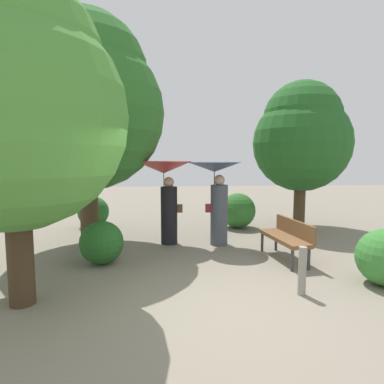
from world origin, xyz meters
TOP-DOWN VIEW (x-y plane):
  - ground_plane at (0.00, 0.00)m, footprint 40.00×40.00m
  - person_left at (-0.69, 3.46)m, footprint 1.37×1.37m
  - person_right at (0.53, 3.29)m, footprint 1.30×1.30m
  - park_bench at (1.83, 1.99)m, footprint 0.68×1.55m
  - tree_near_left at (-2.51, 3.40)m, footprint 3.62×3.62m
  - tree_near_right at (3.35, 4.99)m, footprint 2.85×2.85m
  - tree_mid_left at (-2.77, 0.28)m, footprint 3.15×3.15m
  - bush_path_left at (1.50, 5.14)m, footprint 1.06×1.06m
  - bush_behind_bench at (-2.91, 5.62)m, footprint 0.94×0.94m
  - bush_far_side at (-1.97, 2.01)m, footprint 0.87×0.87m
  - path_marker_post at (1.40, 0.26)m, footprint 0.12×0.12m

SIDE VIEW (x-z plane):
  - ground_plane at x=0.00m, z-range 0.00..0.00m
  - path_marker_post at x=1.40m, z-range 0.00..0.76m
  - bush_far_side at x=-1.97m, z-range 0.00..0.87m
  - bush_behind_bench at x=-2.91m, z-range 0.00..0.94m
  - park_bench at x=1.83m, z-range 0.10..0.93m
  - bush_path_left at x=1.50m, z-range 0.00..1.06m
  - person_right at x=0.53m, z-range 0.43..2.45m
  - person_left at x=-0.69m, z-range 0.52..2.55m
  - tree_near_right at x=3.35m, z-range 0.58..4.95m
  - tree_mid_left at x=-2.77m, z-range 0.58..5.23m
  - tree_near_left at x=-2.51m, z-range 0.71..6.16m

